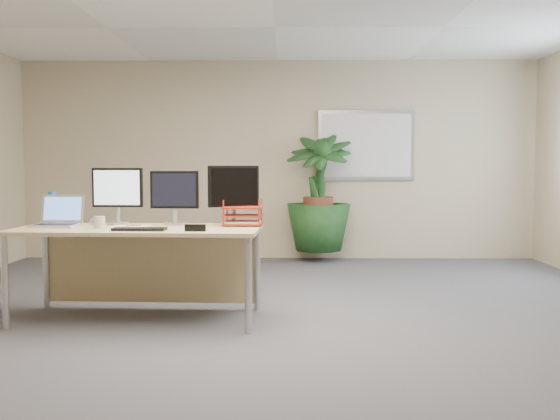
{
  "coord_description": "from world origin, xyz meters",
  "views": [
    {
      "loc": [
        0.14,
        -4.55,
        1.26
      ],
      "look_at": [
        0.08,
        0.35,
        0.92
      ],
      "focal_mm": 40.0,
      "sensor_mm": 36.0,
      "label": 1
    }
  ],
  "objects_px": {
    "desk": "(142,245)",
    "laptop": "(58,219)",
    "monitor_left": "(118,192)",
    "monitor_right": "(175,194)",
    "floor_plant": "(318,205)"
  },
  "relations": [
    {
      "from": "laptop",
      "to": "monitor_right",
      "type": "bearing_deg",
      "value": 7.57
    },
    {
      "from": "monitor_left",
      "to": "monitor_right",
      "type": "distance_m",
      "value": 0.51
    },
    {
      "from": "monitor_right",
      "to": "laptop",
      "type": "bearing_deg",
      "value": -172.43
    },
    {
      "from": "monitor_left",
      "to": "monitor_right",
      "type": "xyz_separation_m",
      "value": [
        0.5,
        -0.05,
        -0.01
      ]
    },
    {
      "from": "monitor_left",
      "to": "monitor_right",
      "type": "relative_size",
      "value": 1.06
    },
    {
      "from": "floor_plant",
      "to": "monitor_right",
      "type": "xyz_separation_m",
      "value": [
        -1.37,
        -2.94,
        0.28
      ]
    },
    {
      "from": "desk",
      "to": "laptop",
      "type": "xyz_separation_m",
      "value": [
        -0.71,
        0.01,
        0.22
      ]
    },
    {
      "from": "desk",
      "to": "monitor_right",
      "type": "distance_m",
      "value": 0.52
    },
    {
      "from": "desk",
      "to": "monitor_left",
      "type": "bearing_deg",
      "value": 142.26
    },
    {
      "from": "monitor_left",
      "to": "floor_plant",
      "type": "bearing_deg",
      "value": 56.96
    },
    {
      "from": "laptop",
      "to": "monitor_left",
      "type": "bearing_deg",
      "value": 21.85
    },
    {
      "from": "desk",
      "to": "monitor_left",
      "type": "xyz_separation_m",
      "value": [
        -0.25,
        0.2,
        0.44
      ]
    },
    {
      "from": "floor_plant",
      "to": "monitor_left",
      "type": "relative_size",
      "value": 3.09
    },
    {
      "from": "desk",
      "to": "laptop",
      "type": "distance_m",
      "value": 0.74
    },
    {
      "from": "desk",
      "to": "monitor_left",
      "type": "relative_size",
      "value": 4.16
    }
  ]
}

